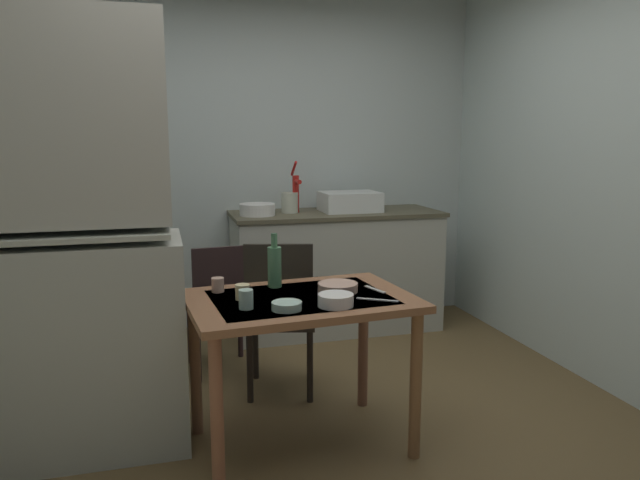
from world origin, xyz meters
TOP-DOWN VIEW (x-y plane):
  - ground_plane at (0.00, 0.00)m, footprint 4.77×4.77m
  - wall_back at (0.00, 1.93)m, footprint 3.59×0.10m
  - wall_right at (1.79, 0.00)m, footprint 0.10×3.87m
  - hutch_cabinet at (-1.21, 0.15)m, footprint 1.03×0.54m
  - counter_cabinet at (0.53, 1.56)m, footprint 1.61×0.64m
  - sink_basin at (0.64, 1.56)m, footprint 0.44×0.34m
  - hand_pump at (0.22, 1.61)m, footprint 0.05×0.27m
  - mixing_bowl_counter at (-0.09, 1.51)m, footprint 0.26×0.26m
  - stoneware_crock at (0.17, 1.59)m, footprint 0.13×0.13m
  - dining_table at (-0.16, -0.12)m, footprint 1.11×0.80m
  - chair_far_side at (-0.14, 0.47)m, footprint 0.49×0.49m
  - chair_by_counter at (-0.44, 0.89)m, footprint 0.43×0.43m
  - serving_bowl_wide at (0.04, -0.07)m, footprint 0.20×0.20m
  - soup_bowl_small at (-0.04, -0.31)m, footprint 0.16×0.16m
  - sauce_dish at (-0.27, -0.31)m, footprint 0.13×0.13m
  - teacup_mint at (-0.43, -0.09)m, footprint 0.07×0.07m
  - teacup_cream at (-0.53, 0.08)m, footprint 0.06×0.06m
  - mug_dark at (-0.44, -0.25)m, footprint 0.06×0.06m
  - glass_bottle at (-0.24, 0.10)m, footprint 0.07×0.07m
  - table_knife at (0.17, -0.27)m, footprint 0.18×0.12m
  - teaspoon_near_bowl at (0.23, -0.09)m, footprint 0.06×0.16m

SIDE VIEW (x-z plane):
  - ground_plane at x=0.00m, z-range 0.00..0.00m
  - chair_by_counter at x=-0.44m, z-range 0.03..0.88m
  - counter_cabinet at x=0.53m, z-range 0.00..0.93m
  - chair_far_side at x=-0.14m, z-range 0.03..0.95m
  - dining_table at x=-0.16m, z-range 0.27..1.02m
  - table_knife at x=0.17m, z-range 0.75..0.76m
  - teaspoon_near_bowl at x=0.23m, z-range 0.75..0.76m
  - sauce_dish at x=-0.27m, z-range 0.75..0.79m
  - serving_bowl_wide at x=0.04m, z-range 0.75..0.79m
  - soup_bowl_small at x=-0.04m, z-range 0.75..0.81m
  - teacup_cream at x=-0.53m, z-range 0.75..0.82m
  - teacup_mint at x=-0.43m, z-range 0.75..0.82m
  - mug_dark at x=-0.44m, z-range 0.75..0.84m
  - glass_bottle at x=-0.24m, z-range 0.73..1.00m
  - hutch_cabinet at x=-1.21m, z-range -0.07..1.98m
  - mixing_bowl_counter at x=-0.09m, z-range 0.93..1.02m
  - stoneware_crock at x=0.17m, z-range 0.93..1.08m
  - sink_basin at x=0.64m, z-range 0.93..1.08m
  - hand_pump at x=0.22m, z-range 0.90..1.29m
  - wall_back at x=0.00m, z-range 0.00..2.64m
  - wall_right at x=1.79m, z-range 0.00..2.64m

